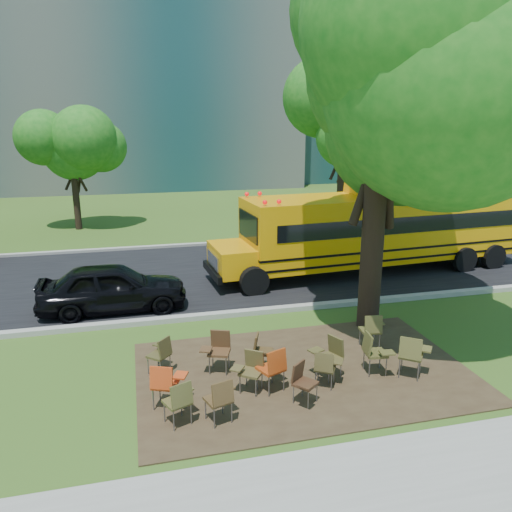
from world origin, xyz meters
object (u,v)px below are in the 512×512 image
object	(u,v)px
chair_9	(218,347)
chair_2	(221,396)
chair_7	(412,352)
chair_12	(374,350)
chair_11	(274,365)
chair_1	(165,381)
main_tree	(383,82)
school_bus	(381,227)
chair_3	(251,367)
chair_8	(161,351)
chair_0	(180,398)
chair_4	(326,366)
chair_10	(261,348)
chair_5	(303,380)
black_car	(113,287)
chair_13	(372,328)
chair_6	(330,353)

from	to	relation	value
chair_9	chair_2	bearing A→B (deg)	102.07
chair_7	chair_12	distance (m)	0.78
chair_2	chair_11	world-z (taller)	chair_11
chair_1	chair_9	bearing A→B (deg)	67.75
main_tree	school_bus	bearing A→B (deg)	59.59
chair_7	chair_9	size ratio (longest dim) A/B	1.06
chair_3	chair_12	xyz separation A→B (m)	(2.66, 0.04, 0.04)
chair_8	chair_9	xyz separation A→B (m)	(1.19, -0.17, 0.04)
chair_0	chair_4	distance (m)	3.00
chair_0	chair_1	world-z (taller)	chair_1
chair_10	chair_11	size ratio (longest dim) A/B	0.85
chair_5	chair_8	bearing A→B (deg)	-75.49
chair_12	chair_11	bearing A→B (deg)	-78.69
chair_8	chair_9	bearing A→B (deg)	-56.30
black_car	chair_7	bearing A→B (deg)	-132.55
chair_4	black_car	distance (m)	6.89
chair_9	chair_0	bearing A→B (deg)	81.67
school_bus	chair_4	distance (m)	8.79
chair_2	chair_3	distance (m)	1.21
chair_0	chair_7	size ratio (longest dim) A/B	0.91
chair_11	chair_13	distance (m)	3.03
chair_1	chair_2	bearing A→B (deg)	-15.41
chair_13	black_car	world-z (taller)	black_car
school_bus	chair_6	distance (m)	8.31
chair_3	chair_10	xyz separation A→B (m)	(0.42, 0.81, -0.03)
chair_5	chair_13	world-z (taller)	chair_13
chair_6	chair_12	bearing A→B (deg)	-120.58
chair_6	chair_7	size ratio (longest dim) A/B	0.94
chair_8	chair_9	size ratio (longest dim) A/B	0.93
chair_10	school_bus	bearing A→B (deg)	157.95
chair_3	chair_4	xyz separation A→B (m)	(1.48, -0.25, -0.02)
chair_3	chair_7	distance (m)	3.37
chair_13	chair_6	bearing A→B (deg)	-140.03
chair_12	chair_8	bearing A→B (deg)	-97.32
chair_5	chair_6	size ratio (longest dim) A/B	0.91
main_tree	black_car	xyz separation A→B (m)	(-6.45, 2.79, -5.38)
black_car	chair_2	bearing A→B (deg)	-162.59
chair_12	chair_10	bearing A→B (deg)	-102.08
chair_2	chair_3	size ratio (longest dim) A/B	1.03
school_bus	black_car	size ratio (longest dim) A/B	2.79
school_bus	chair_6	size ratio (longest dim) A/B	12.54
chair_5	chair_3	bearing A→B (deg)	-78.27
chair_13	chair_11	bearing A→B (deg)	-149.57
chair_10	chair_13	distance (m)	2.77
chair_13	chair_10	bearing A→B (deg)	-167.58
chair_9	chair_12	size ratio (longest dim) A/B	0.98
chair_1	chair_11	distance (m)	2.11
main_tree	chair_12	bearing A→B (deg)	-113.84
chair_4	chair_6	xyz separation A→B (m)	(0.25, 0.40, 0.05)
chair_2	chair_5	world-z (taller)	chair_2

